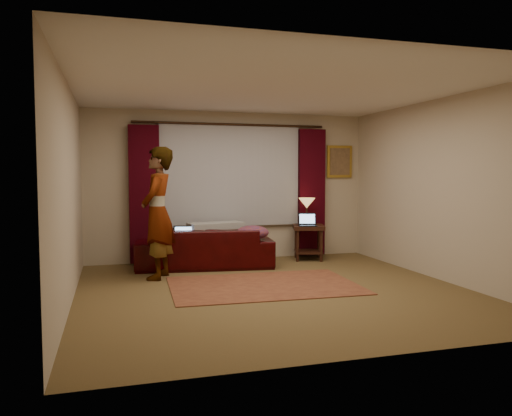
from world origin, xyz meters
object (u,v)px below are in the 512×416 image
at_px(person, 158,213).
at_px(end_table, 308,242).
at_px(laptop_table, 308,220).
at_px(sofa, 205,240).
at_px(tiffany_lamp, 307,211).
at_px(laptop_sofa, 183,234).

bearing_deg(person, end_table, 127.84).
relative_size(end_table, laptop_table, 1.85).
relative_size(sofa, person, 1.15).
xyz_separation_m(tiffany_lamp, person, (-2.70, -0.95, 0.10)).
bearing_deg(tiffany_lamp, laptop_sofa, -171.06).
relative_size(end_table, tiffany_lamp, 1.29).
height_order(tiffany_lamp, person, person).
bearing_deg(laptop_sofa, sofa, 23.58).
distance_m(laptop_sofa, tiffany_lamp, 2.30).
distance_m(sofa, tiffany_lamp, 1.96).
relative_size(tiffany_lamp, person, 0.25).
height_order(tiffany_lamp, laptop_table, tiffany_lamp).
bearing_deg(end_table, laptop_sofa, -173.23).
height_order(sofa, person, person).
height_order(sofa, laptop_sofa, sofa).
relative_size(tiffany_lamp, laptop_table, 1.43).
xyz_separation_m(tiffany_lamp, laptop_table, (-0.07, -0.23, -0.13)).
relative_size(laptop_sofa, person, 0.19).
bearing_deg(person, laptop_table, 125.48).
height_order(end_table, laptop_table, laptop_table).
bearing_deg(laptop_table, person, -148.30).
bearing_deg(laptop_table, end_table, 78.29).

